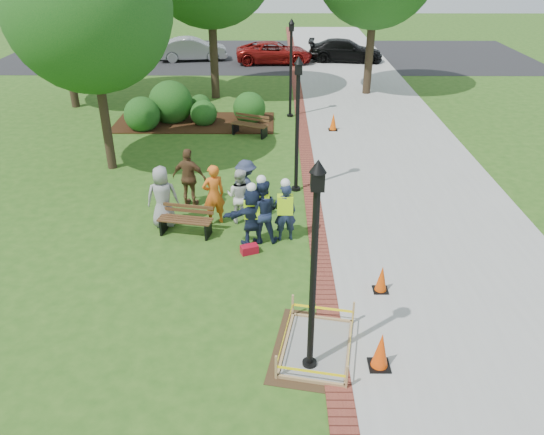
{
  "coord_description": "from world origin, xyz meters",
  "views": [
    {
      "loc": [
        0.58,
        -10.68,
        7.32
      ],
      "look_at": [
        0.5,
        1.2,
        1.0
      ],
      "focal_mm": 35.0,
      "sensor_mm": 36.0,
      "label": 1
    }
  ],
  "objects_px": {
    "wet_concrete_pad": "(317,340)",
    "hivis_worker_c": "(262,209)",
    "hivis_worker_b": "(285,210)",
    "lamp_near": "(314,257)",
    "hivis_worker_a": "(252,214)",
    "cone_front": "(381,351)",
    "bench_near": "(186,226)"
  },
  "relations": [
    {
      "from": "lamp_near",
      "to": "hivis_worker_c",
      "type": "relative_size",
      "value": 2.2
    },
    {
      "from": "wet_concrete_pad",
      "to": "hivis_worker_c",
      "type": "height_order",
      "value": "hivis_worker_c"
    },
    {
      "from": "wet_concrete_pad",
      "to": "hivis_worker_b",
      "type": "xyz_separation_m",
      "value": [
        -0.58,
        4.35,
        0.66
      ]
    },
    {
      "from": "cone_front",
      "to": "hivis_worker_a",
      "type": "distance_m",
      "value": 5.35
    },
    {
      "from": "wet_concrete_pad",
      "to": "lamp_near",
      "type": "distance_m",
      "value": 2.3
    },
    {
      "from": "hivis_worker_b",
      "to": "hivis_worker_c",
      "type": "relative_size",
      "value": 0.93
    },
    {
      "from": "hivis_worker_b",
      "to": "lamp_near",
      "type": "bearing_deg",
      "value": -85.16
    },
    {
      "from": "wet_concrete_pad",
      "to": "hivis_worker_a",
      "type": "xyz_separation_m",
      "value": [
        -1.45,
        4.16,
        0.65
      ]
    },
    {
      "from": "hivis_worker_a",
      "to": "hivis_worker_c",
      "type": "xyz_separation_m",
      "value": [
        0.25,
        0.12,
        0.07
      ]
    },
    {
      "from": "bench_near",
      "to": "hivis_worker_a",
      "type": "distance_m",
      "value": 2.02
    },
    {
      "from": "cone_front",
      "to": "hivis_worker_b",
      "type": "distance_m",
      "value": 5.17
    },
    {
      "from": "hivis_worker_a",
      "to": "hivis_worker_c",
      "type": "relative_size",
      "value": 0.92
    },
    {
      "from": "cone_front",
      "to": "hivis_worker_c",
      "type": "height_order",
      "value": "hivis_worker_c"
    },
    {
      "from": "hivis_worker_c",
      "to": "bench_near",
      "type": "bearing_deg",
      "value": 170.75
    },
    {
      "from": "wet_concrete_pad",
      "to": "lamp_near",
      "type": "xyz_separation_m",
      "value": [
        -0.17,
        -0.47,
        2.25
      ]
    },
    {
      "from": "bench_near",
      "to": "wet_concrete_pad",
      "type": "bearing_deg",
      "value": -54.4
    },
    {
      "from": "wet_concrete_pad",
      "to": "bench_near",
      "type": "distance_m",
      "value": 5.68
    },
    {
      "from": "cone_front",
      "to": "lamp_near",
      "type": "relative_size",
      "value": 0.19
    },
    {
      "from": "cone_front",
      "to": "hivis_worker_c",
      "type": "distance_m",
      "value": 5.35
    },
    {
      "from": "wet_concrete_pad",
      "to": "lamp_near",
      "type": "bearing_deg",
      "value": -110.37
    },
    {
      "from": "lamp_near",
      "to": "hivis_worker_b",
      "type": "height_order",
      "value": "lamp_near"
    },
    {
      "from": "wet_concrete_pad",
      "to": "cone_front",
      "type": "xyz_separation_m",
      "value": [
        1.16,
        -0.49,
        0.16
      ]
    },
    {
      "from": "wet_concrete_pad",
      "to": "hivis_worker_c",
      "type": "bearing_deg",
      "value": 105.68
    },
    {
      "from": "wet_concrete_pad",
      "to": "lamp_near",
      "type": "height_order",
      "value": "lamp_near"
    },
    {
      "from": "wet_concrete_pad",
      "to": "hivis_worker_a",
      "type": "distance_m",
      "value": 4.45
    },
    {
      "from": "wet_concrete_pad",
      "to": "hivis_worker_b",
      "type": "bearing_deg",
      "value": 97.6
    },
    {
      "from": "lamp_near",
      "to": "wet_concrete_pad",
      "type": "bearing_deg",
      "value": 69.63
    },
    {
      "from": "cone_front",
      "to": "wet_concrete_pad",
      "type": "bearing_deg",
      "value": 157.02
    },
    {
      "from": "hivis_worker_c",
      "to": "cone_front",
      "type": "bearing_deg",
      "value": -63.67
    },
    {
      "from": "lamp_near",
      "to": "hivis_worker_b",
      "type": "xyz_separation_m",
      "value": [
        -0.41,
        4.82,
        -1.58
      ]
    },
    {
      "from": "hivis_worker_b",
      "to": "bench_near",
      "type": "bearing_deg",
      "value": 174.39
    },
    {
      "from": "lamp_near",
      "to": "hivis_worker_a",
      "type": "xyz_separation_m",
      "value": [
        -1.28,
        4.62,
        -1.6
      ]
    }
  ]
}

